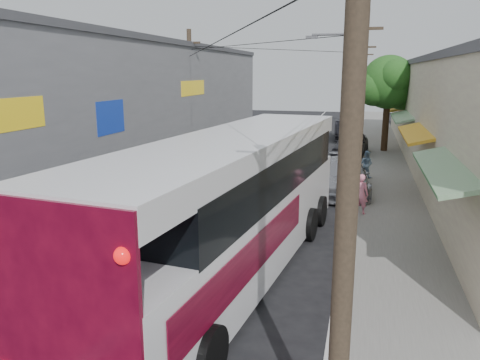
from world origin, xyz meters
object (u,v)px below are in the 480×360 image
at_px(parked_car_far, 344,130).
at_px(pedestrian_far, 366,164).
at_px(parked_car_mid, 351,144).
at_px(pedestrian_near, 361,194).
at_px(coach_bus, 236,203).
at_px(parked_suv, 344,176).
at_px(jeepney, 134,222).

height_order(parked_car_far, pedestrian_far, pedestrian_far).
xyz_separation_m(parked_car_mid, pedestrian_near, (0.80, -13.54, 0.08)).
relative_size(parked_car_mid, pedestrian_far, 3.44).
relative_size(coach_bus, parked_car_mid, 2.80).
distance_m(parked_suv, parked_car_far, 18.49).
xyz_separation_m(coach_bus, pedestrian_near, (3.32, 6.13, -1.09)).
bearing_deg(jeepney, parked_car_mid, 78.55).
height_order(parked_suv, pedestrian_near, pedestrian_near).
distance_m(parked_car_far, pedestrian_near, 22.11).
bearing_deg(pedestrian_far, parked_car_far, -56.85).
bearing_deg(pedestrian_far, coach_bus, 101.15).
xyz_separation_m(parked_car_far, pedestrian_near, (1.60, -22.05, 0.16)).
bearing_deg(parked_car_far, pedestrian_near, -90.51).
xyz_separation_m(parked_suv, parked_car_mid, (0.00, 9.96, 0.04)).
bearing_deg(parked_suv, parked_car_mid, 85.04).
relative_size(parked_suv, parked_car_far, 1.19).
bearing_deg(jeepney, pedestrian_near, 41.77).
distance_m(parked_suv, pedestrian_far, 3.20).
distance_m(jeepney, parked_car_mid, 19.44).
height_order(parked_car_mid, parked_car_far, parked_car_mid).
bearing_deg(parked_car_mid, jeepney, -102.21).
height_order(jeepney, parked_car_mid, parked_car_mid).
bearing_deg(jeepney, parked_suv, 60.64).
distance_m(coach_bus, jeepney, 4.21).
xyz_separation_m(jeepney, parked_car_far, (5.52, 26.90, 0.06)).
bearing_deg(parked_suv, pedestrian_far, 67.00).
height_order(parked_car_mid, pedestrian_near, pedestrian_near).
distance_m(pedestrian_near, pedestrian_far, 6.62).
height_order(jeepney, pedestrian_far, pedestrian_far).
distance_m(coach_bus, parked_car_far, 28.26).
bearing_deg(jeepney, coach_bus, -11.13).
relative_size(pedestrian_near, pedestrian_far, 1.11).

